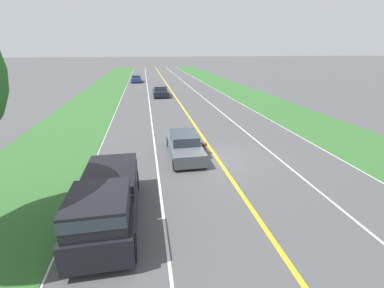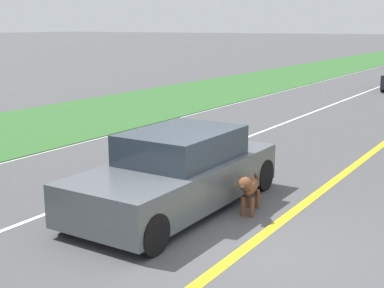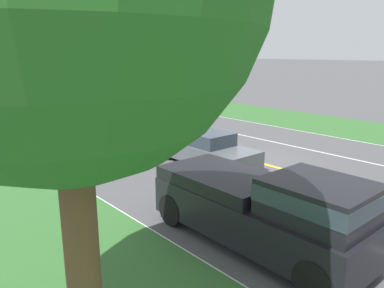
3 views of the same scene
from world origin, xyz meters
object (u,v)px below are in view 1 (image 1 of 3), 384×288
Objects in this scene: car_trailing_near at (160,91)px; car_trailing_mid at (136,79)px; ego_car at (185,146)px; dog at (203,145)px; pickup_truck at (107,200)px.

car_trailing_mid is at bearing -77.79° from car_trailing_near.
ego_car reaches higher than dog.
car_trailing_mid is (4.80, -36.72, 0.16)m from dog.
ego_car is 0.80× the size of pickup_truck.
dog is at bearing 97.45° from car_trailing_mid.
car_trailing_mid is (3.61, -37.09, -0.01)m from ego_car.
car_trailing_near is at bearing 102.21° from car_trailing_mid.
pickup_truck is at bearing 38.16° from dog.
pickup_truck is at bearing 82.39° from car_trailing_near.
ego_car is 0.98× the size of car_trailing_mid.
ego_car is 1.26m from dog.
car_trailing_mid is at bearing -96.28° from dog.
car_trailing_mid is (3.52, -16.26, -0.01)m from car_trailing_near.
car_trailing_mid reaches higher than dog.
dog is 7.87m from pickup_truck.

